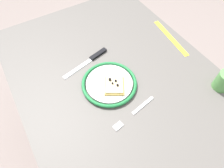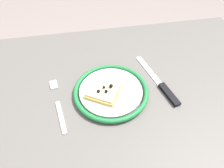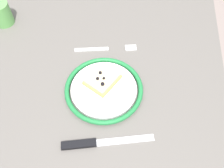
# 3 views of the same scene
# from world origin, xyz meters

# --- Properties ---
(ground_plane) EXTENTS (6.00, 6.00, 0.00)m
(ground_plane) POSITION_xyz_m (0.00, 0.00, 0.00)
(ground_plane) COLOR gray
(dining_table) EXTENTS (1.16, 0.82, 0.73)m
(dining_table) POSITION_xyz_m (0.00, 0.00, 0.64)
(dining_table) COLOR #5B5651
(dining_table) RESTS_ON ground_plane
(plate) EXTENTS (0.23, 0.23, 0.02)m
(plate) POSITION_xyz_m (-0.00, 0.05, 0.74)
(plate) COLOR white
(plate) RESTS_ON dining_table
(pizza_slice_near) EXTENTS (0.12, 0.11, 0.03)m
(pizza_slice_near) POSITION_xyz_m (-0.02, 0.04, 0.75)
(pizza_slice_near) COLOR tan
(pizza_slice_near) RESTS_ON plate
(knife) EXTENTS (0.07, 0.24, 0.01)m
(knife) POSITION_xyz_m (0.16, 0.04, 0.73)
(knife) COLOR silver
(knife) RESTS_ON dining_table
(fork) EXTENTS (0.05, 0.20, 0.00)m
(fork) POSITION_xyz_m (-0.16, 0.04, 0.73)
(fork) COLOR silver
(fork) RESTS_ON dining_table
(cup) EXTENTS (0.06, 0.06, 0.08)m
(cup) POSITION_xyz_m (-0.24, -0.33, 0.77)
(cup) COLOR #599E4C
(cup) RESTS_ON dining_table
(measuring_tape) EXTENTS (0.27, 0.06, 0.00)m
(measuring_tape) POSITION_xyz_m (0.09, -0.36, 0.73)
(measuring_tape) COLOR yellow
(measuring_tape) RESTS_ON dining_table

